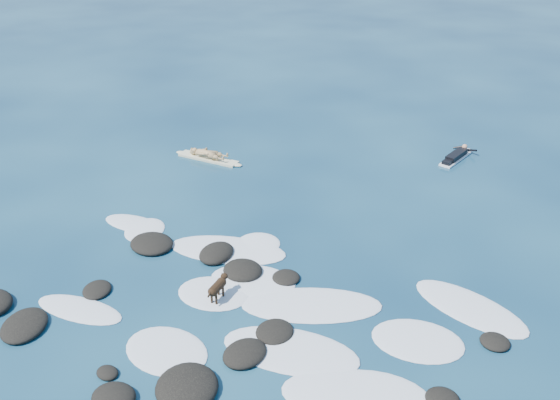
% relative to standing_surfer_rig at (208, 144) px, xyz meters
% --- Properties ---
extents(ground, '(160.00, 160.00, 0.00)m').
position_rel_standing_surfer_rig_xyz_m(ground, '(5.93, -7.68, -0.73)').
color(ground, '#0A2642').
rests_on(ground, ground).
extents(reef_rocks, '(14.38, 7.40, 0.48)m').
position_rel_standing_surfer_rig_xyz_m(reef_rocks, '(4.40, -9.72, -0.63)').
color(reef_rocks, black).
rests_on(reef_rocks, ground).
extents(breaking_foam, '(14.33, 7.31, 0.12)m').
position_rel_standing_surfer_rig_xyz_m(breaking_foam, '(6.74, -8.06, -0.72)').
color(breaking_foam, white).
rests_on(breaking_foam, ground).
extents(standing_surfer_rig, '(3.24, 0.72, 1.84)m').
position_rel_standing_surfer_rig_xyz_m(standing_surfer_rig, '(0.00, 0.00, 0.00)').
color(standing_surfer_rig, beige).
rests_on(standing_surfer_rig, ground).
extents(paddling_surfer_rig, '(1.29, 2.42, 0.42)m').
position_rel_standing_surfer_rig_xyz_m(paddling_surfer_rig, '(9.52, 4.23, -0.58)').
color(paddling_surfer_rig, white).
rests_on(paddling_surfer_rig, ground).
extents(dog, '(0.29, 1.11, 0.70)m').
position_rel_standing_surfer_rig_xyz_m(dog, '(5.04, -8.34, -0.26)').
color(dog, black).
rests_on(dog, ground).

